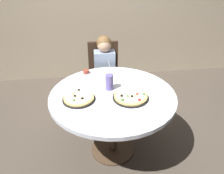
# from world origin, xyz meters

# --- Properties ---
(ground_plane) EXTENTS (8.00, 8.00, 0.00)m
(ground_plane) POSITION_xyz_m (0.00, 0.00, 0.00)
(ground_plane) COLOR #4C4238
(dining_table) EXTENTS (1.24, 1.24, 0.75)m
(dining_table) POSITION_xyz_m (0.00, 0.00, 0.66)
(dining_table) COLOR silver
(dining_table) RESTS_ON ground_plane
(chair_wooden) EXTENTS (0.41, 0.41, 0.95)m
(chair_wooden) POSITION_xyz_m (0.00, 0.89, 0.53)
(chair_wooden) COLOR #382619
(chair_wooden) RESTS_ON ground_plane
(diner_child) EXTENTS (0.26, 0.41, 1.08)m
(diner_child) POSITION_xyz_m (-0.00, 0.71, 0.48)
(diner_child) COLOR #3F4766
(diner_child) RESTS_ON ground_plane
(pizza_veggie) EXTENTS (0.31, 0.31, 0.05)m
(pizza_veggie) POSITION_xyz_m (-0.33, -0.06, 0.77)
(pizza_veggie) COLOR black
(pizza_veggie) RESTS_ON dining_table
(pizza_cheese) EXTENTS (0.35, 0.35, 0.05)m
(pizza_cheese) POSITION_xyz_m (0.16, -0.10, 0.77)
(pizza_cheese) COLOR black
(pizza_cheese) RESTS_ON dining_table
(soda_cup) EXTENTS (0.08, 0.08, 0.31)m
(soda_cup) POSITION_xyz_m (-0.02, 0.10, 0.83)
(soda_cup) COLOR #6659A5
(soda_cup) RESTS_ON dining_table
(sauce_bowl) EXTENTS (0.07, 0.07, 0.04)m
(sauce_bowl) POSITION_xyz_m (-0.24, 0.49, 0.77)
(sauce_bowl) COLOR brown
(sauce_bowl) RESTS_ON dining_table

